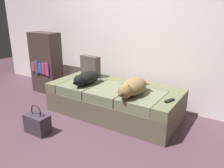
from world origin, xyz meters
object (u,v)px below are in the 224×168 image
object	(u,v)px
dog_tan	(133,87)
couch	(114,100)
tv_remote	(170,101)
bookshelf	(46,63)
handbag	(37,123)
dog_dark	(87,78)
throw_pillow	(90,66)

from	to	relation	value
dog_tan	couch	bearing A→B (deg)	155.99
dog_tan	tv_remote	distance (m)	0.49
dog_tan	bookshelf	world-z (taller)	bookshelf
dog_tan	handbag	distance (m)	1.29
dog_tan	tv_remote	bearing A→B (deg)	6.92
tv_remote	handbag	world-z (taller)	tv_remote
dog_dark	couch	bearing A→B (deg)	19.45
throw_pillow	dog_dark	bearing A→B (deg)	-60.30
couch	handbag	bearing A→B (deg)	-119.16
dog_dark	bookshelf	xyz separation A→B (m)	(-1.18, 0.30, 0.02)
dog_dark	bookshelf	size ratio (longest dim) A/B	0.51
dog_tan	throw_pillow	bearing A→B (deg)	157.75
couch	bookshelf	xyz separation A→B (m)	(-1.56, 0.17, 0.33)
dog_tan	tv_remote	xyz separation A→B (m)	(0.47, 0.06, -0.10)
couch	bookshelf	bearing A→B (deg)	173.87
dog_dark	tv_remote	size ratio (longest dim) A/B	3.77
tv_remote	throw_pillow	bearing A→B (deg)	-173.70
couch	dog_tan	distance (m)	0.54
couch	dog_tan	size ratio (longest dim) A/B	2.95
dog_dark	tv_remote	xyz separation A→B (m)	(1.24, 0.02, -0.09)
couch	tv_remote	bearing A→B (deg)	-7.60
handbag	couch	bearing A→B (deg)	60.84
dog_tan	throw_pillow	size ratio (longest dim) A/B	1.89
throw_pillow	tv_remote	bearing A→B (deg)	-13.30
dog_dark	handbag	xyz separation A→B (m)	(-0.15, -0.83, -0.41)
dog_dark	throw_pillow	distance (m)	0.43
dog_dark	handbag	bearing A→B (deg)	-100.40
dog_tan	throw_pillow	distance (m)	1.06
couch	dog_tan	xyz separation A→B (m)	(0.39, -0.17, 0.33)
tv_remote	throw_pillow	world-z (taller)	throw_pillow
dog_tan	dog_dark	bearing A→B (deg)	177.34
handbag	bookshelf	distance (m)	1.58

